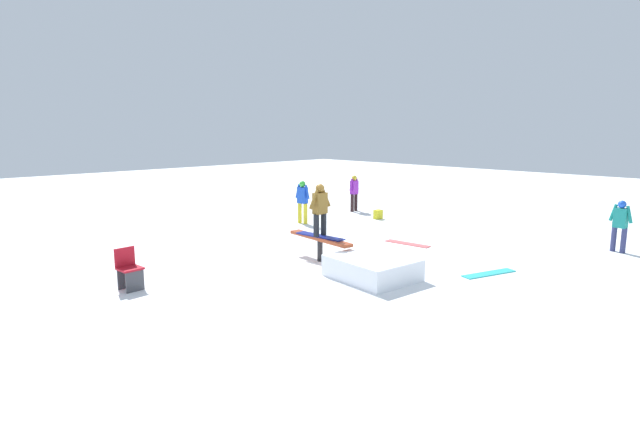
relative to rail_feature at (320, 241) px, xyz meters
The scene contains 11 objects.
ground_plane 0.54m from the rail_feature, ahead, with size 60.00×60.00×0.00m, color white.
rail_feature is the anchor object (origin of this frame).
snow_kicker_ramp 1.91m from the rail_feature, behind, with size 1.80×1.50×0.49m, color white.
main_rider_on_rail 0.77m from the rail_feature, ahead, with size 1.46×0.77×1.35m.
bystander_teal 8.24m from the rail_feature, 127.77° to the right, with size 0.62×0.25×1.43m.
bystander_purple 7.88m from the rail_feature, 54.61° to the right, with size 0.24×0.61×1.47m.
bystander_blue 5.16m from the rail_feature, 37.53° to the right, with size 0.64×0.25×1.52m.
loose_snowboard_cyan 4.14m from the rail_feature, 150.70° to the right, with size 1.44×0.28×0.02m, color #2EC1C1.
loose_snowboard_coral 3.24m from the rail_feature, 97.95° to the right, with size 1.39×0.28×0.02m, color #EE6365.
folding_chair 4.61m from the rail_feature, 74.78° to the left, with size 0.47×0.47×0.88m.
backpack_on_snow 6.39m from the rail_feature, 64.36° to the right, with size 0.30×0.22×0.34m, color yellow.
Camera 1 is at (-8.82, 8.66, 3.36)m, focal length 28.00 mm.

